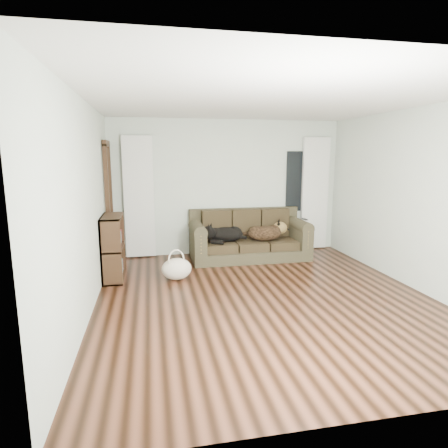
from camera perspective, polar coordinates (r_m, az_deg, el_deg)
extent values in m
plane|color=black|center=(5.28, 6.12, -10.98)|extent=(5.00, 5.00, 0.00)
plane|color=white|center=(4.96, 6.73, 18.23)|extent=(5.00, 5.00, 0.00)
cube|color=beige|center=(7.36, 0.54, 5.59)|extent=(4.50, 0.04, 2.60)
cube|color=beige|center=(4.79, -20.25, 2.34)|extent=(0.04, 5.00, 2.60)
cube|color=beige|center=(6.02, 27.32, 3.35)|extent=(0.04, 5.00, 2.60)
cube|color=silver|center=(7.15, -12.83, 3.98)|extent=(0.55, 0.08, 2.25)
cube|color=silver|center=(7.87, 13.65, 4.51)|extent=(0.55, 0.08, 2.25)
cube|color=black|center=(7.75, 11.21, 6.38)|extent=(0.50, 0.03, 1.20)
cube|color=#321E10|center=(6.83, -17.07, 2.64)|extent=(0.07, 0.60, 2.10)
cube|color=#2A2919|center=(7.05, 3.88, -1.63)|extent=(2.18, 0.94, 0.89)
ellipsoid|color=black|center=(6.91, -0.01, -1.60)|extent=(0.69, 0.53, 0.27)
ellipsoid|color=black|center=(7.07, 6.47, -1.32)|extent=(0.70, 0.52, 0.30)
cube|color=black|center=(7.25, 12.23, 0.73)|extent=(0.05, 0.19, 0.02)
ellipsoid|color=beige|center=(5.94, -7.23, -6.89)|extent=(0.55, 0.48, 0.34)
cube|color=#321E10|center=(6.13, -16.52, -3.42)|extent=(0.36, 0.82, 1.00)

